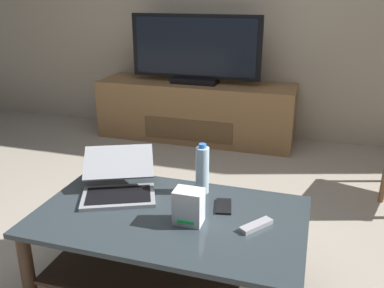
{
  "coord_description": "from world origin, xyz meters",
  "views": [
    {
      "loc": [
        0.66,
        -1.7,
        1.34
      ],
      "look_at": [
        0.03,
        0.32,
        0.55
      ],
      "focal_mm": 38.6,
      "sensor_mm": 36.0,
      "label": 1
    }
  ],
  "objects": [
    {
      "name": "ground_plane",
      "position": [
        0.0,
        0.0,
        0.0
      ],
      "size": [
        7.68,
        7.68,
        0.0
      ],
      "primitive_type": "plane",
      "color": "#9E9384"
    },
    {
      "name": "coffee_table",
      "position": [
        0.08,
        -0.18,
        0.28
      ],
      "size": [
        1.2,
        0.71,
        0.4
      ],
      "color": "#2D383D",
      "rests_on": "ground"
    },
    {
      "name": "media_cabinet",
      "position": [
        -0.42,
        1.9,
        0.27
      ],
      "size": [
        1.83,
        0.5,
        0.54
      ],
      "color": "olive",
      "rests_on": "ground"
    },
    {
      "name": "television",
      "position": [
        -0.42,
        1.88,
        0.83
      ],
      "size": [
        1.19,
        0.2,
        0.61
      ],
      "color": "black",
      "rests_on": "media_cabinet"
    },
    {
      "name": "laptop",
      "position": [
        -0.23,
        -0.06,
        0.46
      ],
      "size": [
        0.47,
        0.49,
        0.17
      ],
      "color": "gray",
      "rests_on": "coffee_table"
    },
    {
      "name": "router_box",
      "position": [
        0.18,
        -0.22,
        0.48
      ],
      "size": [
        0.12,
        0.1,
        0.15
      ],
      "color": "silver",
      "rests_on": "coffee_table"
    },
    {
      "name": "water_bottle_near",
      "position": [
        0.16,
        0.07,
        0.52
      ],
      "size": [
        0.07,
        0.07,
        0.25
      ],
      "color": "silver",
      "rests_on": "coffee_table"
    },
    {
      "name": "cell_phone",
      "position": [
        0.3,
        -0.05,
        0.41
      ],
      "size": [
        0.1,
        0.15,
        0.01
      ],
      "primitive_type": "cube",
      "rotation": [
        0.0,
        0.0,
        0.21
      ],
      "color": "black",
      "rests_on": "coffee_table"
    },
    {
      "name": "tv_remote",
      "position": [
        0.47,
        -0.18,
        0.41
      ],
      "size": [
        0.13,
        0.15,
        0.02
      ],
      "primitive_type": "cube",
      "rotation": [
        0.0,
        0.0,
        -0.64
      ],
      "color": "#99999E",
      "rests_on": "coffee_table"
    }
  ]
}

